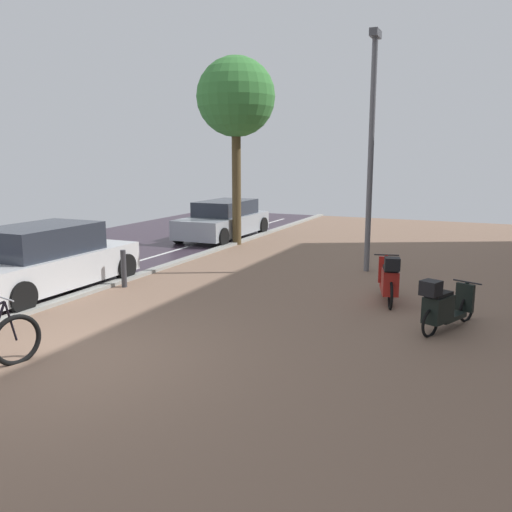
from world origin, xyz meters
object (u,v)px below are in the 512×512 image
scooter_near (389,280)px  lamp_post (371,142)px  street_tree (236,99)px  parked_car_near (46,260)px  bollard_far (124,269)px  scooter_mid (443,306)px  parked_car_far (224,220)px

scooter_near → lamp_post: bearing=110.8°
scooter_near → street_tree: size_ratio=0.30×
parked_car_near → bollard_far: bearing=35.8°
lamp_post → bollard_far: 6.68m
scooter_near → lamp_post: (-1.07, 2.83, 2.78)m
lamp_post → bollard_far: bearing=-139.4°
scooter_near → street_tree: (-5.97, 5.27, 4.24)m
scooter_mid → street_tree: size_ratio=0.27×
lamp_post → street_tree: bearing=153.5°
scooter_near → lamp_post: size_ratio=0.31×
parked_car_near → bollard_far: 1.65m
scooter_near → parked_car_far: 9.45m
street_tree → bollard_far: bearing=-87.3°
parked_car_far → scooter_near: bearing=-42.1°
lamp_post → scooter_near: bearing=-69.2°
scooter_mid → parked_car_far: parked_car_far is taller
scooter_near → parked_car_near: size_ratio=0.44×
scooter_near → scooter_mid: scooter_near is taller
scooter_mid → street_tree: bearing=136.7°
parked_car_far → street_tree: 4.33m
street_tree → bollard_far: size_ratio=7.14×
lamp_post → street_tree: street_tree is taller
lamp_post → scooter_mid: bearing=-62.4°
parked_car_far → scooter_mid: bearing=-43.6°
scooter_near → bollard_far: size_ratio=2.14×
scooter_mid → lamp_post: (-2.23, 4.27, 2.81)m
scooter_mid → parked_car_near: (-8.15, -0.62, 0.25)m
parked_car_near → parked_car_far: bearing=90.1°
bollard_far → parked_car_far: bearing=100.2°
scooter_mid → bollard_far: 6.83m
lamp_post → bollard_far: (-4.60, -3.94, -2.83)m
scooter_mid → parked_car_near: bearing=-175.6°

